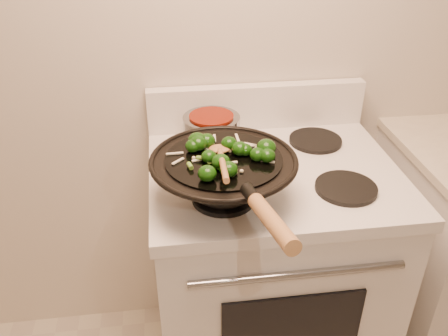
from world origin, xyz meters
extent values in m
plane|color=beige|center=(0.00, 1.50, 1.30)|extent=(3.50, 0.00, 3.50)
cube|color=white|center=(-0.20, 1.17, 0.44)|extent=(0.76, 0.64, 0.88)
cube|color=white|center=(-0.20, 1.17, 0.90)|extent=(0.78, 0.66, 0.04)
cube|color=white|center=(-0.20, 1.47, 1.00)|extent=(0.78, 0.05, 0.16)
cylinder|color=gray|center=(-0.20, 0.84, 0.78)|extent=(0.60, 0.02, 0.02)
cube|color=black|center=(-0.20, 0.84, 0.55)|extent=(0.42, 0.01, 0.28)
cylinder|color=black|center=(-0.38, 1.02, 0.93)|extent=(0.18, 0.18, 0.01)
cylinder|color=black|center=(-0.02, 1.02, 0.93)|extent=(0.18, 0.18, 0.01)
cylinder|color=black|center=(-0.38, 1.32, 0.93)|extent=(0.18, 0.18, 0.01)
cylinder|color=black|center=(-0.02, 1.32, 0.93)|extent=(0.18, 0.18, 0.01)
torus|color=black|center=(-0.38, 1.02, 1.05)|extent=(0.40, 0.40, 0.01)
cylinder|color=black|center=(-0.38, 1.02, 1.05)|extent=(0.32, 0.32, 0.01)
cylinder|color=black|center=(-0.34, 0.80, 1.09)|extent=(0.04, 0.07, 0.04)
cylinder|color=#9E6B3E|center=(-0.32, 0.66, 1.11)|extent=(0.07, 0.21, 0.07)
ellipsoid|color=#0F3508|center=(-0.41, 1.09, 1.07)|extent=(0.05, 0.05, 0.04)
cylinder|color=#508530|center=(-0.40, 1.09, 1.06)|extent=(0.02, 0.02, 0.01)
ellipsoid|color=#0F3508|center=(-0.26, 0.99, 1.07)|extent=(0.04, 0.04, 0.04)
ellipsoid|color=#0F3508|center=(-0.33, 1.03, 1.07)|extent=(0.05, 0.05, 0.04)
ellipsoid|color=#0F3508|center=(-0.37, 0.93, 1.07)|extent=(0.05, 0.05, 0.04)
cylinder|color=#508530|center=(-0.36, 0.93, 1.06)|extent=(0.02, 0.02, 0.02)
ellipsoid|color=#0F3508|center=(-0.29, 1.00, 1.07)|extent=(0.04, 0.04, 0.04)
ellipsoid|color=#0F3508|center=(-0.43, 0.92, 1.07)|extent=(0.05, 0.05, 0.04)
ellipsoid|color=#0F3508|center=(-0.35, 1.07, 1.07)|extent=(0.05, 0.05, 0.04)
cylinder|color=#508530|center=(-0.34, 1.07, 1.06)|extent=(0.02, 0.02, 0.01)
ellipsoid|color=#0F3508|center=(-0.45, 1.07, 1.07)|extent=(0.04, 0.04, 0.04)
ellipsoid|color=#0F3508|center=(-0.39, 0.97, 1.07)|extent=(0.05, 0.05, 0.04)
ellipsoid|color=#0F3508|center=(-0.26, 1.02, 1.08)|extent=(0.05, 0.05, 0.05)
cylinder|color=#508530|center=(-0.24, 1.02, 1.06)|extent=(0.01, 0.02, 0.02)
ellipsoid|color=#0F3508|center=(-0.44, 1.09, 1.08)|extent=(0.05, 0.05, 0.04)
ellipsoid|color=#0F3508|center=(-0.44, 1.08, 1.08)|extent=(0.05, 0.05, 0.04)
ellipsoid|color=#0F3508|center=(-0.42, 1.01, 1.07)|extent=(0.04, 0.04, 0.04)
cylinder|color=#508530|center=(-0.40, 1.01, 1.06)|extent=(0.02, 0.01, 0.02)
ellipsoid|color=#0F3508|center=(-0.32, 1.03, 1.07)|extent=(0.04, 0.04, 0.03)
cube|color=white|center=(-0.29, 1.08, 1.06)|extent=(0.05, 0.03, 0.00)
cube|color=white|center=(-0.32, 1.12, 1.06)|extent=(0.01, 0.05, 0.00)
cube|color=white|center=(-0.39, 1.09, 1.06)|extent=(0.05, 0.01, 0.00)
cube|color=white|center=(-0.42, 1.08, 1.06)|extent=(0.04, 0.04, 0.00)
cube|color=white|center=(-0.51, 1.06, 1.06)|extent=(0.05, 0.01, 0.00)
cube|color=white|center=(-0.50, 1.02, 1.06)|extent=(0.04, 0.03, 0.00)
cube|color=white|center=(-0.39, 1.13, 1.06)|extent=(0.01, 0.04, 0.00)
cube|color=white|center=(-0.44, 1.02, 1.06)|extent=(0.05, 0.02, 0.00)
cube|color=white|center=(-0.37, 1.07, 1.06)|extent=(0.01, 0.04, 0.00)
cube|color=white|center=(-0.37, 0.99, 1.06)|extent=(0.05, 0.01, 0.00)
cube|color=white|center=(-0.37, 0.96, 1.06)|extent=(0.03, 0.03, 0.00)
cube|color=white|center=(-0.27, 0.98, 1.06)|extent=(0.04, 0.03, 0.00)
cube|color=white|center=(-0.29, 1.07, 1.06)|extent=(0.05, 0.01, 0.00)
cylinder|color=#5C8E2D|center=(-0.42, 1.00, 1.06)|extent=(0.02, 0.02, 0.02)
cylinder|color=#5C8E2D|center=(-0.33, 1.07, 1.06)|extent=(0.03, 0.03, 0.02)
cylinder|color=#5C8E2D|center=(-0.44, 1.02, 1.06)|extent=(0.03, 0.02, 0.02)
cylinder|color=#5C8E2D|center=(-0.47, 0.98, 1.06)|extent=(0.02, 0.03, 0.02)
cylinder|color=#5C8E2D|center=(-0.40, 1.01, 1.06)|extent=(0.03, 0.02, 0.01)
sphere|color=#CABD8E|center=(-0.28, 1.06, 1.06)|extent=(0.01, 0.01, 0.01)
sphere|color=#CABD8E|center=(-0.34, 0.94, 1.06)|extent=(0.01, 0.01, 0.01)
sphere|color=#CABD8E|center=(-0.37, 0.97, 1.06)|extent=(0.01, 0.01, 0.01)
sphere|color=#CABD8E|center=(-0.46, 1.02, 1.06)|extent=(0.01, 0.01, 0.01)
sphere|color=#CABD8E|center=(-0.35, 1.05, 1.06)|extent=(0.01, 0.01, 0.01)
ellipsoid|color=#9E6B3E|center=(-0.38, 1.05, 1.06)|extent=(0.06, 0.05, 0.02)
cylinder|color=#9E6B3E|center=(-0.39, 0.93, 1.09)|extent=(0.03, 0.25, 0.07)
cylinder|color=gray|center=(-0.38, 1.32, 0.99)|extent=(0.19, 0.19, 0.10)
cylinder|color=#621104|center=(-0.38, 1.32, 1.04)|extent=(0.15, 0.15, 0.01)
cylinder|color=black|center=(-0.44, 1.18, 1.03)|extent=(0.07, 0.11, 0.02)
camera|label=1|loc=(-0.52, -0.07, 1.69)|focal=38.00mm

